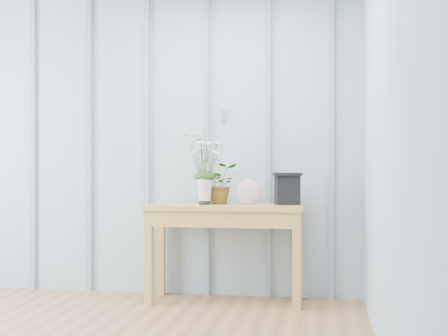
% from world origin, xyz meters
% --- Properties ---
extents(room_shell, '(4.00, 4.50, 2.50)m').
position_xyz_m(room_shell, '(0.00, 0.92, 1.99)').
color(room_shell, '#97ABB8').
rests_on(room_shell, ground).
extents(sideboard, '(1.20, 0.45, 0.75)m').
position_xyz_m(sideboard, '(0.94, 1.99, 0.64)').
color(sideboard, '#AE893D').
rests_on(sideboard, ground).
extents(daisy_vase, '(0.40, 0.30, 0.56)m').
position_xyz_m(daisy_vase, '(0.79, 1.93, 1.10)').
color(daisy_vase, black).
rests_on(daisy_vase, sideboard).
extents(spider_plant, '(0.35, 0.33, 0.32)m').
position_xyz_m(spider_plant, '(0.89, 2.06, 0.91)').
color(spider_plant, '#1D3714').
rests_on(spider_plant, sideboard).
extents(felt_disc_vessel, '(0.19, 0.07, 0.19)m').
position_xyz_m(felt_disc_vessel, '(1.13, 1.97, 0.84)').
color(felt_disc_vessel, '#9A5C7B').
rests_on(felt_disc_vessel, sideboard).
extents(carved_box, '(0.23, 0.20, 0.24)m').
position_xyz_m(carved_box, '(1.41, 2.03, 0.87)').
color(carved_box, black).
rests_on(carved_box, sideboard).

